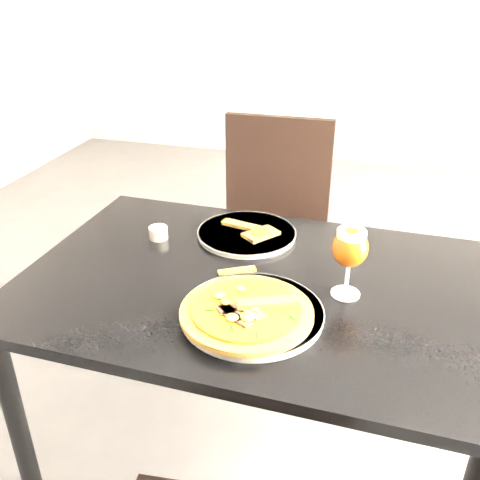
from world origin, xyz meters
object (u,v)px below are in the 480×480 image
(chair_far, at_px, (270,233))
(pizza, at_px, (247,311))
(dining_table, at_px, (254,308))
(beer_glass, at_px, (350,248))

(chair_far, height_order, pizza, chair_far)
(dining_table, xyz_separation_m, beer_glass, (0.23, -0.01, 0.22))
(beer_glass, bearing_deg, pizza, -140.31)
(dining_table, height_order, pizza, pizza)
(dining_table, xyz_separation_m, chair_far, (-0.11, 0.70, -0.13))
(dining_table, height_order, chair_far, chair_far)
(pizza, distance_m, beer_glass, 0.29)
(chair_far, relative_size, pizza, 3.16)
(dining_table, distance_m, pizza, 0.21)
(dining_table, relative_size, beer_glass, 6.77)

